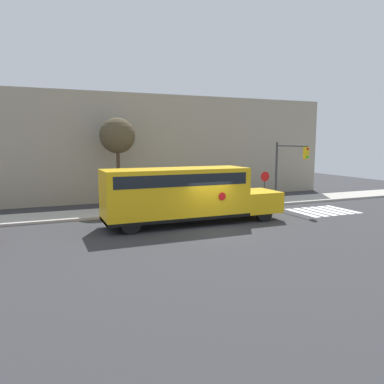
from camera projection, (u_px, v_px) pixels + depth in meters
name	position (u px, v px, depth m)	size (l,w,h in m)	color
ground_plane	(215.00, 229.00, 20.03)	(60.00, 60.00, 0.00)	#333335
sidewalk_strip	(174.00, 208.00, 25.97)	(44.00, 3.00, 0.15)	#B2ADA3
building_backdrop	(147.00, 147.00, 31.37)	(32.00, 4.00, 8.37)	#9E937F
crosswalk_stripes	(323.00, 211.00, 25.32)	(4.00, 3.20, 0.01)	white
school_bus	(184.00, 193.00, 21.01)	(10.43, 2.57, 3.20)	yellow
stop_sign	(265.00, 183.00, 27.29)	(0.71, 0.10, 2.50)	#38383A
traffic_light	(287.00, 163.00, 26.71)	(0.28, 3.52, 4.62)	#38383A
tree_near_sidewalk	(117.00, 136.00, 26.34)	(2.50, 2.50, 6.34)	#423323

